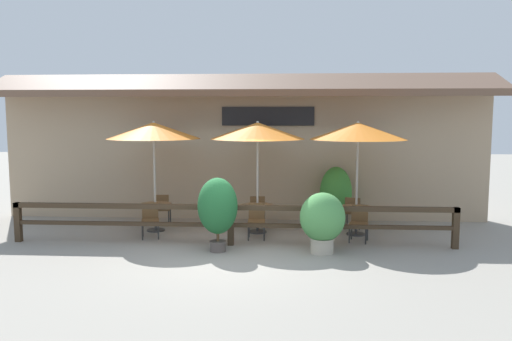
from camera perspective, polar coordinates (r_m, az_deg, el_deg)
The scene contains 18 objects.
ground_plane at distance 10.81m, azimuth -3.53°, elevation -9.91°, with size 60.00×60.00×0.00m, color gray.
building_facade at distance 14.49m, azimuth -1.56°, elevation 2.92°, with size 14.28×1.49×4.23m.
patio_railing at distance 11.66m, azimuth -2.91°, elevation -5.19°, with size 10.40×0.14×0.95m.
patio_umbrella_near at distance 13.16m, azimuth -11.62°, elevation 4.48°, with size 2.41×2.41×2.88m.
dining_table_near at distance 13.37m, azimuth -11.43°, elevation -4.37°, with size 0.86×0.86×0.72m.
chair_near_streetside at distance 12.69m, azimuth -11.99°, elevation -5.36°, with size 0.51×0.51×0.86m.
chair_near_wallside at distance 14.08m, azimuth -10.67°, elevation -4.19°, with size 0.47×0.47×0.86m.
patio_umbrella_middle at distance 12.71m, azimuth 0.18°, elevation 4.55°, with size 2.41×2.41×2.88m.
dining_table_middle at distance 12.93m, azimuth 0.17°, elevation -4.61°, with size 0.86×0.86×0.72m.
chair_middle_streetside at distance 12.32m, azimuth 0.06°, elevation -5.58°, with size 0.43×0.43×0.86m.
chair_middle_wallside at distance 13.59m, azimuth 0.15°, elevation -4.46°, with size 0.46×0.46×0.86m.
patio_umbrella_far at distance 12.71m, azimuth 11.58°, elevation 4.43°, with size 2.41×2.41×2.88m.
dining_table_far at distance 12.94m, azimuth 11.38°, elevation -4.73°, with size 0.86×0.86×0.72m.
chair_far_streetside at distance 12.30m, azimuth 11.69°, elevation -5.73°, with size 0.51×0.51×0.86m.
chair_far_wallside at distance 13.61m, azimuth 11.03°, elevation -4.55°, with size 0.51×0.51×0.86m.
potted_plant_broad_leaf at distance 11.07m, azimuth 7.60°, elevation -5.60°, with size 0.99×0.89×1.34m.
potted_plant_tall_tropical at distance 11.08m, azimuth -4.41°, elevation -4.22°, with size 0.89×0.80×1.66m.
potted_plant_entrance_palm at distance 14.09m, azimuth 9.11°, elevation -2.67°, with size 0.89×0.80×1.61m.
Camera 1 is at (1.31, -10.30, 3.01)m, focal length 35.00 mm.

